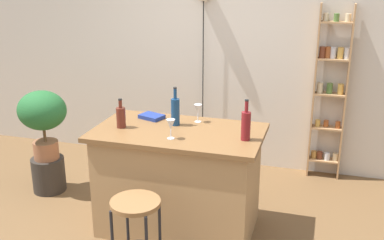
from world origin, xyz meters
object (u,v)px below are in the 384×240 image
Objects in this scene: bar_stool at (136,219)px; spice_shelf at (330,92)px; wine_glass_left at (171,125)px; bottle_soda_blue at (246,125)px; wine_glass_center at (198,110)px; bottle_sauce_amber at (121,117)px; cookbook at (152,117)px; plant_stool at (49,174)px; bottle_vinegar at (175,111)px; potted_plant at (42,115)px.

bar_stool is 2.66m from spice_shelf.
wine_glass_left is (-1.22, -1.72, 0.07)m from spice_shelf.
bottle_soda_blue reaches higher than bar_stool.
wine_glass_left is at bearing -125.41° from spice_shelf.
spice_shelf is 1.70m from bottle_soda_blue.
spice_shelf reaches higher than wine_glass_center.
bottle_soda_blue reaches higher than bottle_sauce_amber.
cookbook is (-0.93, 0.30, -0.11)m from bottle_soda_blue.
wine_glass_center reaches higher than plant_stool.
bottle_vinegar is 2.10× the size of wine_glass_center.
spice_shelf reaches higher than bar_stool.
bar_stool is at bearing -100.73° from wine_glass_left.
wine_glass_left reaches higher than potted_plant.
spice_shelf is (1.32, 2.25, 0.50)m from bar_stool.
bottle_vinegar is at bearing -7.14° from plant_stool.
wine_glass_center is (0.17, 0.14, -0.01)m from bottle_vinegar.
bottle_vinegar reaches higher than bottle_sauce_amber.
wine_glass_center is (-0.49, 0.33, -0.01)m from bottle_soda_blue.
bottle_vinegar reaches higher than plant_stool.
bottle_sauce_amber is at bearing -19.88° from plant_stool.
bottle_soda_blue is 2.06× the size of wine_glass_center.
spice_shelf reaches higher than bottle_soda_blue.
wine_glass_center is at bearing -1.69° from plant_stool.
bottle_soda_blue is 2.06× the size of wine_glass_left.
wine_glass_center is 0.45m from cookbook.
bottle_sauce_amber reaches higher than cookbook.
plant_stool is at bearing 172.86° from bottle_vinegar.
spice_shelf reaches higher than wine_glass_left.
spice_shelf is 11.70× the size of wine_glass_center.
cookbook reaches higher than plant_stool.
wine_glass_center is at bearing -1.69° from potted_plant.
cookbook is at bearing -140.90° from spice_shelf.
potted_plant is at bearing -156.65° from spice_shelf.
plant_stool is 2.23× the size of wine_glass_center.
potted_plant is 1.66m from wine_glass_left.
wine_glass_left is (0.07, -0.33, -0.01)m from bottle_vinegar.
potted_plant is (-1.46, 1.05, 0.36)m from bar_stool.
bottle_vinegar is at bearing -4.57° from cookbook.
wine_glass_center is (0.60, 0.33, 0.02)m from bottle_sauce_amber.
bar_stool is 1.83m from potted_plant.
bottle_soda_blue is 1.61× the size of cookbook.
wine_glass_center is at bearing -132.07° from spice_shelf.
bottle_vinegar is (0.03, 0.87, 0.59)m from bar_stool.
wine_glass_left is (-0.59, -0.14, -0.01)m from bottle_soda_blue.
bar_stool is at bearing -35.86° from plant_stool.
wine_glass_center is at bearing 146.38° from bottle_soda_blue.
spice_shelf reaches higher than bottle_vinegar.
wine_glass_left is at bearing -77.96° from bottle_vinegar.
bottle_soda_blue is at bearing 44.49° from bar_stool.
plant_stool is 1.08× the size of bottle_soda_blue.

